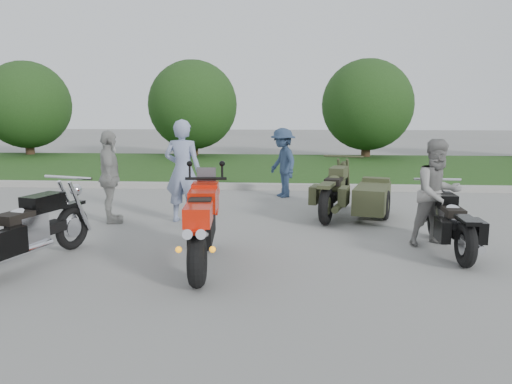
# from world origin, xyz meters

# --- Properties ---
(ground) EXTENTS (80.00, 80.00, 0.00)m
(ground) POSITION_xyz_m (0.00, 0.00, 0.00)
(ground) COLOR gray
(ground) RESTS_ON ground
(curb) EXTENTS (60.00, 0.30, 0.15)m
(curb) POSITION_xyz_m (0.00, 6.00, 0.07)
(curb) COLOR #A19F97
(curb) RESTS_ON ground
(grass_strip) EXTENTS (60.00, 8.00, 0.14)m
(grass_strip) POSITION_xyz_m (0.00, 10.15, 0.07)
(grass_strip) COLOR #2D561D
(grass_strip) RESTS_ON ground
(tree_far_left) EXTENTS (3.60, 3.60, 4.00)m
(tree_far_left) POSITION_xyz_m (-10.00, 13.50, 2.19)
(tree_far_left) COLOR #3F2B1C
(tree_far_left) RESTS_ON ground
(tree_mid_left) EXTENTS (3.60, 3.60, 4.00)m
(tree_mid_left) POSITION_xyz_m (-3.00, 13.50, 2.19)
(tree_mid_left) COLOR #3F2B1C
(tree_mid_left) RESTS_ON ground
(tree_mid_right) EXTENTS (3.60, 3.60, 4.00)m
(tree_mid_right) POSITION_xyz_m (4.00, 13.50, 2.19)
(tree_mid_right) COLOR #3F2B1C
(tree_mid_right) RESTS_ON ground
(sportbike_red) EXTENTS (0.50, 2.22, 1.06)m
(sportbike_red) POSITION_xyz_m (-0.14, -0.45, 0.62)
(sportbike_red) COLOR black
(sportbike_red) RESTS_ON ground
(cruiser_left) EXTENTS (0.81, 2.37, 0.93)m
(cruiser_left) POSITION_xyz_m (-2.51, -0.64, 0.48)
(cruiser_left) COLOR black
(cruiser_left) RESTS_ON ground
(cruiser_right) EXTENTS (0.36, 2.15, 0.83)m
(cruiser_right) POSITION_xyz_m (3.38, 0.50, 0.42)
(cruiser_right) COLOR black
(cruiser_right) RESTS_ON ground
(cruiser_sidecar) EXTENTS (1.56, 2.37, 0.93)m
(cruiser_sidecar) POSITION_xyz_m (2.28, 2.76, 0.44)
(cruiser_sidecar) COLOR black
(cruiser_sidecar) RESTS_ON ground
(person_stripe) EXTENTS (0.74, 0.53, 1.91)m
(person_stripe) POSITION_xyz_m (-0.98, 2.23, 0.95)
(person_stripe) COLOR #8894B9
(person_stripe) RESTS_ON ground
(person_grey) EXTENTS (0.95, 0.84, 1.65)m
(person_grey) POSITION_xyz_m (3.27, 0.90, 0.83)
(person_grey) COLOR gray
(person_grey) RESTS_ON ground
(person_denim) EXTENTS (1.02, 1.22, 1.64)m
(person_denim) POSITION_xyz_m (0.82, 4.97, 0.82)
(person_denim) COLOR navy
(person_denim) RESTS_ON ground
(person_back) EXTENTS (0.72, 1.08, 1.71)m
(person_back) POSITION_xyz_m (-2.31, 2.06, 0.85)
(person_back) COLOR #9A9A94
(person_back) RESTS_ON ground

